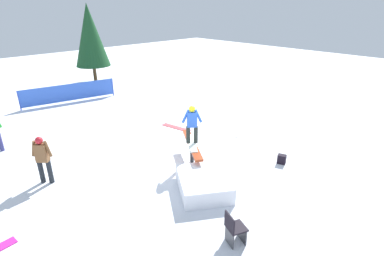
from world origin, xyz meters
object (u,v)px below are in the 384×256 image
object	(u,v)px
loose_snowboard_coral	(176,128)
main_rider_on_rail	(192,125)
rail_feature	(192,146)
backpack_on_snow	(282,159)
bystander_brown	(43,157)
loose_snowboard_white	(243,133)
folding_chair	(234,229)
pine_tree_near	(90,35)

from	to	relation	value
loose_snowboard_coral	main_rider_on_rail	bearing A→B (deg)	137.62
rail_feature	backpack_on_snow	world-z (taller)	rail_feature
bystander_brown	loose_snowboard_white	distance (m)	8.22
main_rider_on_rail	bystander_brown	bearing A→B (deg)	101.69
rail_feature	loose_snowboard_white	distance (m)	3.60
loose_snowboard_white	backpack_on_snow	size ratio (longest dim) A/B	3.81
loose_snowboard_white	folding_chair	world-z (taller)	folding_chair
rail_feature	backpack_on_snow	distance (m)	3.33
rail_feature	bystander_brown	world-z (taller)	bystander_brown
loose_snowboard_coral	rail_feature	bearing A→B (deg)	137.62
backpack_on_snow	main_rider_on_rail	bearing A→B (deg)	23.88
main_rider_on_rail	pine_tree_near	bearing A→B (deg)	26.20
loose_snowboard_white	bystander_brown	bearing A→B (deg)	160.01
main_rider_on_rail	loose_snowboard_coral	distance (m)	3.65
folding_chair	backpack_on_snow	size ratio (longest dim) A/B	2.59
main_rider_on_rail	folding_chair	xyz separation A→B (m)	(-3.64, 2.09, -1.06)
main_rider_on_rail	backpack_on_snow	size ratio (longest dim) A/B	4.20
rail_feature	loose_snowboard_white	xyz separation A→B (m)	(0.29, -3.53, -0.64)
loose_snowboard_coral	bystander_brown	bearing A→B (deg)	83.86
loose_snowboard_coral	backpack_on_snow	xyz separation A→B (m)	(-5.24, -0.56, 0.16)
loose_snowboard_coral	pine_tree_near	size ratio (longest dim) A/B	0.28
rail_feature	pine_tree_near	size ratio (longest dim) A/B	0.41
folding_chair	rail_feature	bearing A→B (deg)	-8.17
loose_snowboard_white	folding_chair	size ratio (longest dim) A/B	1.47
rail_feature	main_rider_on_rail	bearing A→B (deg)	0.00
rail_feature	folding_chair	bearing A→B (deg)	-176.82
main_rider_on_rail	pine_tree_near	distance (m)	14.20
rail_feature	backpack_on_snow	xyz separation A→B (m)	(-2.37, -2.29, -0.48)
bystander_brown	pine_tree_near	xyz separation A→B (m)	(11.38, -7.63, 2.41)
bystander_brown	loose_snowboard_white	xyz separation A→B (m)	(-2.02, -7.91, -0.91)
main_rider_on_rail	pine_tree_near	xyz separation A→B (m)	(13.70, -3.25, 1.86)
backpack_on_snow	pine_tree_near	bearing A→B (deg)	-23.49
loose_snowboard_white	rail_feature	bearing A→B (deg)	179.08
loose_snowboard_coral	loose_snowboard_white	bearing A→B (deg)	-156.35
main_rider_on_rail	backpack_on_snow	bearing A→B (deg)	-96.52
main_rider_on_rail	bystander_brown	xyz separation A→B (m)	(2.32, 4.38, -0.55)
loose_snowboard_coral	folding_chair	world-z (taller)	folding_chair
rail_feature	loose_snowboard_white	world-z (taller)	rail_feature
bystander_brown	backpack_on_snow	distance (m)	8.19
bystander_brown	folding_chair	bearing A→B (deg)	-22.15
main_rider_on_rail	rail_feature	bearing A→B (deg)	0.00
loose_snowboard_coral	loose_snowboard_white	size ratio (longest dim) A/B	1.18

